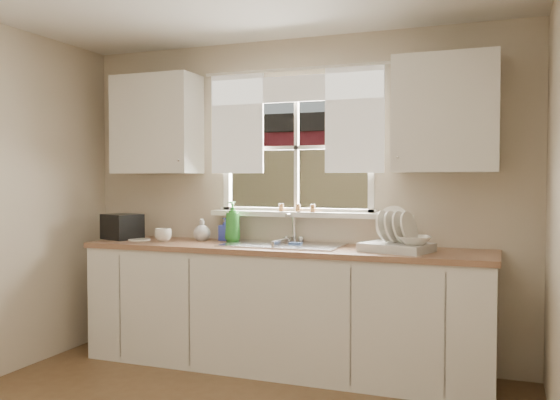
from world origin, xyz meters
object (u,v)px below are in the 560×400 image
at_px(dish_rack, 396,241).
at_px(cup, 163,235).
at_px(soap_bottle_a, 233,222).
at_px(black_appliance, 122,227).

distance_m(dish_rack, cup, 1.83).
height_order(soap_bottle_a, cup, soap_bottle_a).
bearing_deg(dish_rack, black_appliance, 178.87).
bearing_deg(black_appliance, dish_rack, 19.80).
xyz_separation_m(dish_rack, soap_bottle_a, (-1.31, 0.17, 0.09)).
distance_m(soap_bottle_a, cup, 0.56).
bearing_deg(soap_bottle_a, black_appliance, -162.68).
distance_m(dish_rack, soap_bottle_a, 1.32).
relative_size(dish_rack, cup, 3.86).
relative_size(soap_bottle_a, black_appliance, 1.13).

